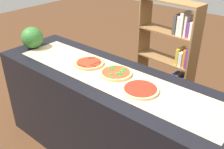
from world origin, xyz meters
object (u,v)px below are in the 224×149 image
Objects in this scene: bookshelf at (172,60)px; pizza_plain_2 at (140,89)px; watermelon at (32,38)px; pizza_spinach_1 at (116,73)px; pizza_pepperoni_0 at (89,63)px.

pizza_plain_2 is at bearing -75.11° from bookshelf.
bookshelf is at bearing 46.85° from watermelon.
pizza_plain_2 is 1.37m from watermelon.
pizza_plain_2 is 1.29× the size of watermelon.
bookshelf reaches higher than pizza_plain_2.
pizza_spinach_1 is at bearing 5.63° from watermelon.
pizza_plain_2 is (0.63, -0.07, -0.00)m from pizza_pepperoni_0.
bookshelf is (-0.30, 1.12, -0.25)m from pizza_plain_2.
watermelon is at bearing -172.88° from pizza_pepperoni_0.
pizza_plain_2 is at bearing -15.03° from pizza_spinach_1.
pizza_pepperoni_0 is at bearing 7.12° from watermelon.
bookshelf is (1.07, 1.14, -0.35)m from watermelon.
watermelon is (-0.74, -0.09, 0.10)m from pizza_pepperoni_0.
bookshelf is at bearing 104.89° from pizza_plain_2.
watermelon is (-1.37, -0.02, 0.10)m from pizza_plain_2.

